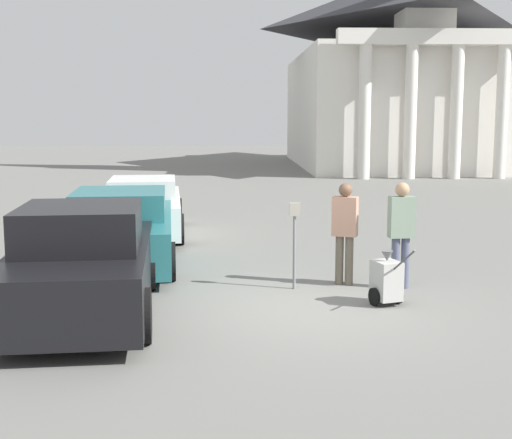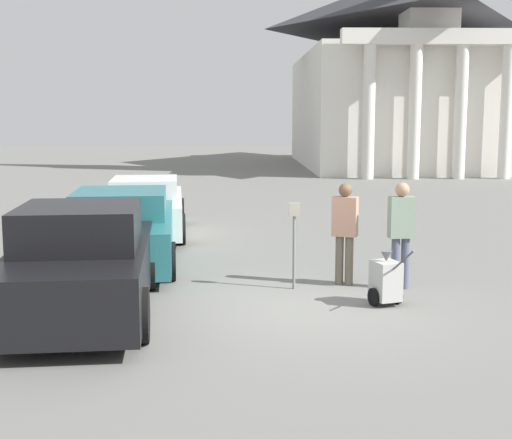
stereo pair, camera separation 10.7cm
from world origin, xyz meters
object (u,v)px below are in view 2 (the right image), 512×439
(equipment_cart, at_px, (386,280))
(parked_car_white, at_px, (146,208))
(person_worker, at_px, (345,227))
(parked_car_black, at_px, (82,265))
(person_supervisor, at_px, (401,228))
(parked_car_teal, at_px, (122,230))
(parking_meter, at_px, (294,230))
(church, at_px, (396,67))

(equipment_cart, bearing_deg, parked_car_white, 105.63)
(person_worker, bearing_deg, parked_car_white, -31.62)
(parked_car_black, xyz_separation_m, equipment_cart, (4.53, 0.45, -0.36))
(parked_car_white, bearing_deg, equipment_cart, -60.96)
(parked_car_white, height_order, equipment_cart, parked_car_white)
(person_worker, height_order, person_supervisor, person_supervisor)
(person_worker, relative_size, person_supervisor, 0.98)
(parked_car_teal, bearing_deg, person_supervisor, -27.72)
(parking_meter, distance_m, person_worker, 0.93)
(person_worker, bearing_deg, equipment_cart, 129.59)
(parked_car_teal, bearing_deg, person_worker, -28.67)
(parking_meter, bearing_deg, person_supervisor, -0.92)
(parked_car_white, xyz_separation_m, person_supervisor, (4.99, -5.72, 0.37))
(parked_car_white, relative_size, parking_meter, 3.49)
(church, bearing_deg, equipment_cart, -102.57)
(parked_car_white, bearing_deg, person_worker, -57.75)
(parked_car_white, bearing_deg, parked_car_black, -94.81)
(parked_car_white, distance_m, person_worker, 6.80)
(parking_meter, bearing_deg, equipment_cart, -38.81)
(parked_car_teal, relative_size, parked_car_white, 1.00)
(equipment_cart, bearing_deg, parked_car_teal, 126.98)
(person_worker, bearing_deg, parked_car_teal, -2.53)
(person_supervisor, distance_m, equipment_cart, 1.31)
(parking_meter, bearing_deg, parked_car_black, -154.59)
(parked_car_black, distance_m, person_supervisor, 5.22)
(person_supervisor, relative_size, church, 0.08)
(person_supervisor, bearing_deg, parked_car_black, 11.25)
(parked_car_teal, distance_m, parking_meter, 3.83)
(equipment_cart, bearing_deg, person_supervisor, 48.06)
(parked_car_black, height_order, person_supervisor, person_supervisor)
(equipment_cart, bearing_deg, parked_car_black, 167.47)
(person_worker, bearing_deg, church, -82.60)
(parked_car_black, distance_m, parking_meter, 3.56)
(parked_car_white, height_order, person_worker, person_worker)
(person_worker, bearing_deg, parked_car_black, 44.99)
(parked_car_teal, bearing_deg, church, 62.88)
(parked_car_black, distance_m, church, 33.94)
(parked_car_teal, height_order, equipment_cart, parked_car_teal)
(parked_car_black, distance_m, person_worker, 4.47)
(person_worker, height_order, church, church)
(parked_car_teal, bearing_deg, parked_car_white, 85.19)
(equipment_cart, relative_size, church, 0.04)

